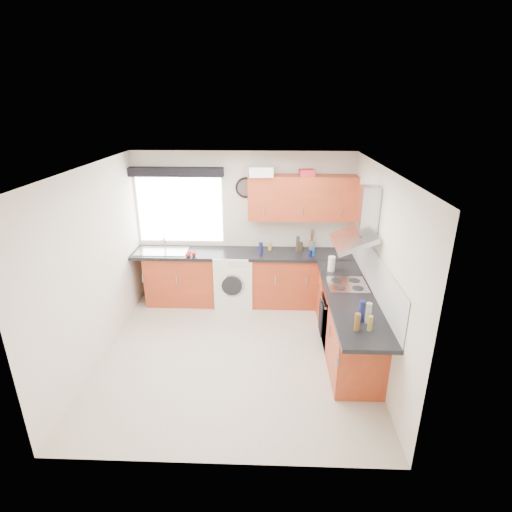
{
  "coord_description": "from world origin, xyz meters",
  "views": [
    {
      "loc": [
        0.45,
        -4.61,
        3.22
      ],
      "look_at": [
        0.25,
        0.85,
        1.1
      ],
      "focal_mm": 28.0,
      "sensor_mm": 36.0,
      "label": 1
    }
  ],
  "objects_px": {
    "upper_cabinets": "(302,198)",
    "oven": "(344,317)",
    "extractor_hood": "(361,224)",
    "washing_machine": "(234,278)"
  },
  "relations": [
    {
      "from": "upper_cabinets",
      "to": "oven",
      "type": "bearing_deg",
      "value": -67.46
    },
    {
      "from": "oven",
      "to": "extractor_hood",
      "type": "bearing_deg",
      "value": -0.0
    },
    {
      "from": "extractor_hood",
      "to": "upper_cabinets",
      "type": "height_order",
      "value": "upper_cabinets"
    },
    {
      "from": "oven",
      "to": "washing_machine",
      "type": "bearing_deg",
      "value": 144.52
    },
    {
      "from": "oven",
      "to": "washing_machine",
      "type": "distance_m",
      "value": 2.03
    },
    {
      "from": "oven",
      "to": "extractor_hood",
      "type": "height_order",
      "value": "extractor_hood"
    },
    {
      "from": "oven",
      "to": "upper_cabinets",
      "type": "distance_m",
      "value": 1.99
    },
    {
      "from": "oven",
      "to": "extractor_hood",
      "type": "distance_m",
      "value": 1.35
    },
    {
      "from": "extractor_hood",
      "to": "upper_cabinets",
      "type": "bearing_deg",
      "value": 116.13
    },
    {
      "from": "washing_machine",
      "to": "upper_cabinets",
      "type": "bearing_deg",
      "value": 4.74
    }
  ]
}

